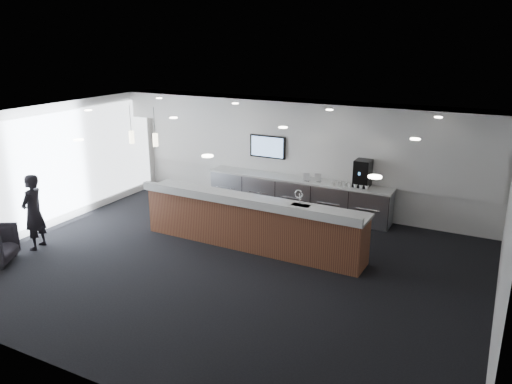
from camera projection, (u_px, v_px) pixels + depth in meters
The scene contains 25 objects.
ground at pixel (228, 265), 10.32m from camera, with size 10.00×10.00×0.00m, color black.
ceiling at pixel (225, 121), 9.43m from camera, with size 10.00×8.00×0.02m, color black.
back_wall at pixel (303, 155), 13.27m from camera, with size 10.00×0.02×3.00m, color silver.
left_wall at pixel (49, 167), 12.06m from camera, with size 0.02×8.00×3.00m, color silver.
right_wall at pixel (506, 242), 7.69m from camera, with size 0.02×8.00×3.00m, color silver.
soffit_bulkhead at pixel (297, 114), 12.54m from camera, with size 10.00×0.90×0.70m, color silver.
alcove_panel at pixel (303, 152), 13.21m from camera, with size 9.80×0.06×1.40m, color silver.
window_blinds_wall at pixel (50, 167), 12.04m from camera, with size 0.04×7.36×2.55m, color silver.
back_credenza at pixel (297, 195), 13.27m from camera, with size 5.06×0.66×0.95m.
wall_tv at pixel (268, 147), 13.58m from camera, with size 1.05×0.08×0.62m.
pendant_left at pixel (153, 141), 11.38m from camera, with size 0.12×0.12×0.30m, color #FFF3C6.
pendant_right at pixel (129, 138), 11.68m from camera, with size 0.12×0.12×0.30m, color #FFF3C6.
ceiling_can_lights at pixel (225, 122), 9.44m from camera, with size 7.00×5.00×0.02m, color white, non-canonical shape.
service_counter at pixel (251, 222), 11.07m from camera, with size 5.28×0.97×1.49m.
coffee_machine at pixel (363, 173), 12.34m from camera, with size 0.39×0.51×0.67m.
info_sign_left at pixel (307, 177), 12.85m from camera, with size 0.16×0.02×0.22m, color silver.
info_sign_right at pixel (318, 178), 12.77m from camera, with size 0.17×0.02×0.22m, color silver.
lounge_guest at pixel (33, 212), 10.91m from camera, with size 0.62×0.41×1.69m, color black.
cup_0 at pixel (367, 187), 12.17m from camera, with size 0.10×0.10×0.10m, color white.
cup_1 at pixel (361, 187), 12.24m from camera, with size 0.10×0.10×0.10m, color white.
cup_2 at pixel (356, 186), 12.30m from camera, with size 0.10×0.10×0.10m, color white.
cup_3 at pixel (350, 185), 12.36m from camera, with size 0.10×0.10×0.10m, color white.
cup_4 at pixel (345, 184), 12.42m from camera, with size 0.10×0.10×0.10m, color white.
cup_5 at pixel (339, 184), 12.48m from camera, with size 0.10×0.10×0.10m, color white.
cup_6 at pixel (334, 183), 12.54m from camera, with size 0.10×0.10×0.10m, color white.
Camera 1 is at (4.82, -8.09, 4.53)m, focal length 35.00 mm.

